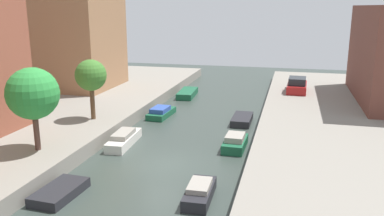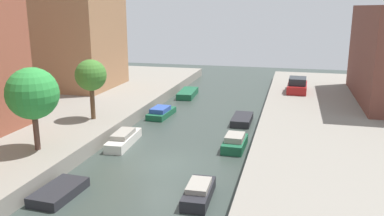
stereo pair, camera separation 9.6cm
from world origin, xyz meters
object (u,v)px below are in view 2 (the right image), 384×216
Objects in this scene: moored_boat_right_2 at (199,192)px; parked_car at (297,86)px; moored_boat_left_5 at (188,93)px; moored_boat_left_2 at (59,192)px; moored_boat_right_4 at (242,120)px; moored_boat_right_3 at (235,143)px; street_tree_3 at (91,76)px; moored_boat_left_4 at (161,112)px; moored_boat_left_3 at (124,139)px; street_tree_2 at (32,94)px.

parked_car is at bearing 78.49° from moored_boat_right_2.
moored_boat_left_2 is at bearing -90.78° from moored_boat_left_5.
moored_boat_right_4 is (7.25, 15.43, 0.03)m from moored_boat_left_2.
moored_boat_right_3 is (7.56, 9.18, 0.17)m from moored_boat_left_2.
street_tree_3 is at bearing -136.85° from parked_car.
parked_car is 14.48m from moored_boat_left_4.
moored_boat_right_2 is (6.73, -14.21, 0.01)m from moored_boat_left_4.
moored_boat_right_2 is 1.02× the size of moored_boat_right_3.
moored_boat_left_3 is at bearing -134.55° from moored_boat_right_4.
moored_boat_right_2 reaches higher than moored_boat_left_5.
parked_car is 1.26× the size of moored_boat_right_4.
street_tree_2 is 26.07m from parked_car.
street_tree_3 reaches higher than moored_boat_left_4.
moored_boat_left_4 is (0.17, 15.66, 0.12)m from moored_boat_left_2.
street_tree_3 is 11.66m from moored_boat_left_2.
moored_boat_left_2 is 15.66m from moored_boat_left_4.
moored_boat_right_4 is at bearing 88.55° from moored_boat_right_2.
street_tree_2 reaches higher than moored_boat_left_2.
moored_boat_right_4 is (-4.34, -9.05, -1.33)m from parked_car.
moored_boat_right_2 reaches higher than moored_boat_left_2.
moored_boat_right_3 is (7.58, 1.13, 0.01)m from moored_boat_left_3.
moored_boat_left_3 reaches higher than moored_boat_left_4.
moored_boat_left_4 is 8.40m from moored_boat_left_5.
moored_boat_left_2 is (3.48, -10.36, -4.07)m from street_tree_3.
parked_car reaches higher than moored_boat_left_5.
moored_boat_left_5 is 1.44× the size of moored_boat_right_3.
street_tree_3 is at bearing 139.36° from moored_boat_right_2.
moored_boat_right_3 is 0.91× the size of moored_boat_right_4.
moored_boat_right_4 is at bearing 25.30° from street_tree_3.
street_tree_3 is 12.54m from moored_boat_right_4.
moored_boat_left_5 is at bearing 89.22° from moored_boat_left_2.
moored_boat_left_3 is at bearing -91.37° from moored_boat_left_4.
moored_boat_left_5 is (0.34, 16.01, -0.09)m from moored_boat_left_3.
parked_car is (15.07, 21.09, -2.80)m from street_tree_2.
street_tree_2 is 1.17× the size of moored_boat_left_3.
moored_boat_right_3 is at bearing 50.53° from moored_boat_left_2.
moored_boat_right_2 is (10.38, -8.91, -3.94)m from street_tree_3.
moored_boat_left_5 is at bearing 88.77° from moored_boat_left_3.
parked_car is 20.15m from moored_boat_left_3.
moored_boat_right_3 is at bearing 85.07° from moored_boat_right_2.
moored_boat_left_5 is (0.16, 8.40, -0.05)m from moored_boat_left_4.
moored_boat_right_3 reaches higher than moored_boat_left_5.
moored_boat_left_4 is at bearing 88.63° from moored_boat_left_3.
moored_boat_left_4 reaches higher than moored_boat_right_2.
moored_boat_left_5 is at bearing -177.84° from parked_car.
moored_boat_right_3 is (0.67, 7.73, 0.05)m from moored_boat_right_2.
moored_boat_right_3 is at bearing -41.21° from moored_boat_left_4.
moored_boat_right_2 is at bearing -91.45° from moored_boat_right_4.
street_tree_3 is 1.01× the size of moored_boat_left_5.
moored_boat_right_3 reaches higher than moored_boat_left_3.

